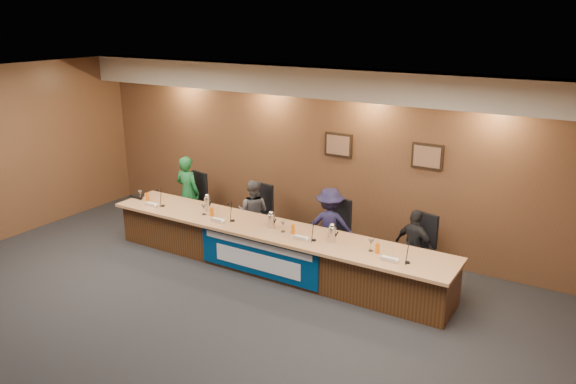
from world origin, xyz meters
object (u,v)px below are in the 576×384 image
object	(u,v)px
panelist_d	(415,247)
office_chair_a	(192,203)
dais_body	(272,249)
speakerphone	(138,196)
office_chair_b	(256,217)
carafe_mid	(271,221)
panelist_b	(253,212)
office_chair_c	(332,234)
banner	(257,257)
panelist_c	(330,226)
carafe_left	(207,204)
office_chair_d	(416,252)
carafe_right	(332,235)
panelist_a	(188,193)

from	to	relation	value
panelist_d	office_chair_a	size ratio (longest dim) A/B	2.52
dais_body	speakerphone	xyz separation A→B (m)	(-2.96, -0.04, 0.43)
panelist_d	office_chair_b	world-z (taller)	panelist_d
carafe_mid	office_chair_a	bearing A→B (deg)	160.25
office_chair_b	panelist_b	bearing A→B (deg)	-82.86
office_chair_c	speakerphone	size ratio (longest dim) A/B	1.50
office_chair_b	banner	bearing A→B (deg)	-47.93
banner	panelist_c	bearing A→B (deg)	59.45
dais_body	office_chair_b	distance (m)	1.22
panelist_d	carafe_left	bearing A→B (deg)	28.48
panelist_c	office_chair_d	distance (m)	1.50
dais_body	speakerphone	size ratio (longest dim) A/B	18.75
office_chair_c	carafe_left	world-z (taller)	carafe_left
office_chair_d	dais_body	bearing A→B (deg)	-143.81
office_chair_a	banner	bearing A→B (deg)	-14.35
panelist_d	carafe_right	distance (m)	1.33
speakerphone	carafe_right	bearing A→B (deg)	-0.17
banner	carafe_left	bearing A→B (deg)	160.97
banner	panelist_c	distance (m)	1.37
banner	carafe_right	size ratio (longest dim) A/B	9.42
panelist_a	office_chair_a	bearing A→B (deg)	-90.11
panelist_a	carafe_right	size ratio (longest dim) A/B	6.22
office_chair_b	carafe_left	xyz separation A→B (m)	(-0.49, -0.78, 0.40)
panelist_b	panelist_c	distance (m)	1.56
panelist_a	panelist_b	distance (m)	1.55
panelist_a	speakerphone	size ratio (longest dim) A/B	4.54
panelist_d	office_chair_d	size ratio (longest dim) A/B	2.52
carafe_right	panelist_c	bearing A→B (deg)	119.45
panelist_c	panelist_b	bearing A→B (deg)	-21.49
dais_body	carafe_mid	distance (m)	0.51
speakerphone	dais_body	bearing A→B (deg)	0.74
panelist_d	panelist_b	bearing A→B (deg)	17.53
carafe_left	speakerphone	world-z (taller)	carafe_left
banner	panelist_b	bearing A→B (deg)	127.20
banner	panelist_a	size ratio (longest dim) A/B	1.51
panelist_c	office_chair_a	bearing A→B (deg)	-23.34
banner	office_chair_d	distance (m)	2.50
panelist_d	speakerphone	distance (m)	5.18
banner	panelist_c	xyz separation A→B (m)	(0.68, 1.16, 0.28)
carafe_mid	dais_body	bearing A→B (deg)	119.10
dais_body	panelist_b	size ratio (longest dim) A/B	4.94
panelist_b	carafe_right	xyz separation A→B (m)	(2.01, -0.79, 0.26)
dais_body	office_chair_d	xyz separation A→B (m)	(2.16, 0.84, 0.13)
panelist_d	carafe_mid	distance (m)	2.29
banner	panelist_c	size ratio (longest dim) A/B	1.67
speakerphone	carafe_mid	bearing A→B (deg)	0.06
panelist_a	office_chair_a	world-z (taller)	panelist_a
office_chair_c	speakerphone	bearing A→B (deg)	-148.17
panelist_a	speakerphone	bearing A→B (deg)	55.29
office_chair_a	panelist_c	bearing A→B (deg)	11.23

